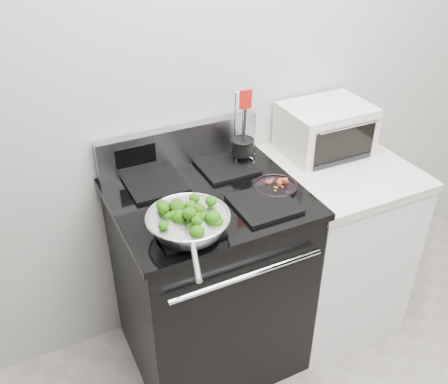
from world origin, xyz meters
TOP-DOWN VIEW (x-y plane):
  - back_wall at (0.00, 1.75)m, footprint 4.00×0.02m
  - gas_range at (-0.30, 1.41)m, footprint 0.79×0.69m
  - counter at (0.39, 1.41)m, footprint 0.62×0.68m
  - skillet at (-0.47, 1.21)m, footprint 0.31×0.49m
  - broccoli_pile at (-0.47, 1.21)m, footprint 0.25×0.25m
  - bacon_plate at (-0.02, 1.34)m, footprint 0.19×0.19m
  - utensil_holder at (-0.04, 1.59)m, footprint 0.12×0.12m
  - toaster_oven at (0.40, 1.57)m, footprint 0.41×0.32m

SIDE VIEW (x-z plane):
  - counter at x=0.39m, z-range 0.00..0.92m
  - gas_range at x=-0.30m, z-range -0.08..1.05m
  - bacon_plate at x=-0.02m, z-range 0.95..0.99m
  - skillet at x=-0.47m, z-range 0.97..1.03m
  - utensil_holder at x=-0.04m, z-range 0.83..1.19m
  - broccoli_pile at x=-0.47m, z-range 0.98..1.06m
  - toaster_oven at x=0.40m, z-range 0.92..1.15m
  - back_wall at x=0.00m, z-range 0.00..2.70m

